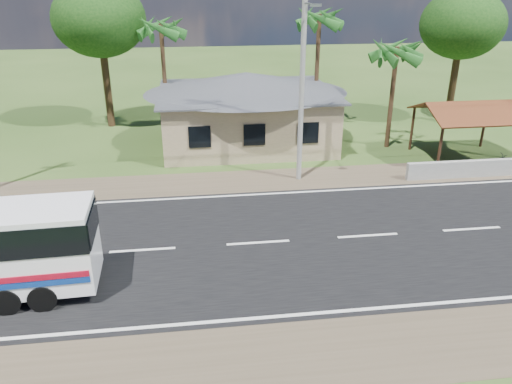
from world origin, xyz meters
TOP-DOWN VIEW (x-y plane):
  - ground at (0.00, 0.00)m, footprint 120.00×120.00m
  - road at (0.00, 0.00)m, footprint 120.00×16.00m
  - house at (1.00, 13.00)m, footprint 12.40×10.00m
  - waiting_shed at (13.00, 8.50)m, footprint 5.20×4.48m
  - concrete_barrier at (12.00, 5.60)m, footprint 7.00×0.30m
  - utility_poles at (2.67, 6.49)m, footprint 32.80×2.22m
  - palm_near at (9.50, 11.00)m, footprint 2.80×2.80m
  - palm_mid at (6.00, 15.50)m, footprint 2.80×2.80m
  - palm_far at (-4.00, 16.00)m, footprint 2.80×2.80m
  - tree_behind_house at (-8.00, 18.00)m, footprint 6.00×6.00m
  - tree_behind_shed at (16.00, 16.00)m, footprint 5.60×5.60m
  - motorcycle at (13.94, 6.51)m, footprint 1.62×0.70m

SIDE VIEW (x-z plane):
  - ground at x=0.00m, z-range 0.00..0.00m
  - road at x=0.00m, z-range -0.01..0.02m
  - motorcycle at x=13.94m, z-range 0.00..0.83m
  - concrete_barrier at x=12.00m, z-range 0.00..0.90m
  - house at x=1.00m, z-range 0.14..5.14m
  - waiting_shed at x=13.00m, z-range 1.05..4.40m
  - palm_near at x=9.50m, z-range 2.36..9.06m
  - utility_poles at x=2.67m, z-range 0.27..11.27m
  - palm_far at x=-4.00m, z-range 2.83..10.53m
  - tree_behind_shed at x=16.00m, z-range 2.17..11.19m
  - tree_behind_house at x=-8.00m, z-range 2.31..11.92m
  - palm_mid at x=6.00m, z-range 3.06..11.26m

